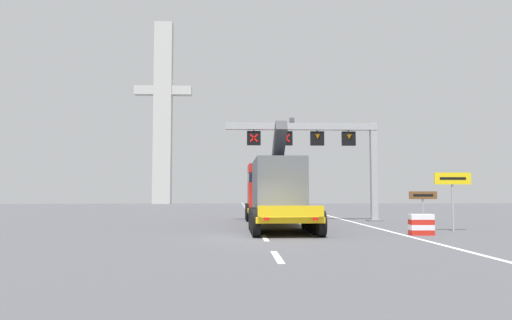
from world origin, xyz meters
TOP-DOWN VIEW (x-y plane):
  - ground at (0.00, 0.00)m, footprint 112.00×112.00m
  - lane_markings at (0.12, 27.83)m, footprint 0.20×70.26m
  - edge_line_right at (6.20, 12.00)m, footprint 0.20×63.00m
  - overhead_lane_gantry at (4.52, 10.55)m, footprint 10.01×0.90m
  - heavy_haul_truck_yellow at (1.09, 7.38)m, footprint 3.05×14.07m
  - exit_sign_yellow at (9.29, 2.53)m, footprint 1.77×0.15m
  - tourist_info_sign_brown at (9.01, 5.46)m, footprint 1.52×0.15m
  - crash_barrier_striped at (6.99, 0.66)m, footprint 1.01×0.53m
  - bridge_pylon_distant at (-12.55, 55.81)m, footprint 9.00×2.00m

SIDE VIEW (x-z plane):
  - ground at x=0.00m, z-range 0.00..0.00m
  - edge_line_right at x=6.20m, z-range 0.00..0.01m
  - lane_markings at x=0.12m, z-range 0.00..0.01m
  - crash_barrier_striped at x=6.99m, z-range 0.00..0.90m
  - tourist_info_sign_brown at x=9.01m, z-range 0.50..2.40m
  - heavy_haul_truck_yellow at x=1.09m, z-range -0.66..4.64m
  - exit_sign_yellow at x=9.29m, z-range 0.77..3.56m
  - overhead_lane_gantry at x=4.52m, z-range 1.73..8.35m
  - bridge_pylon_distant at x=-12.55m, z-range 0.38..29.32m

